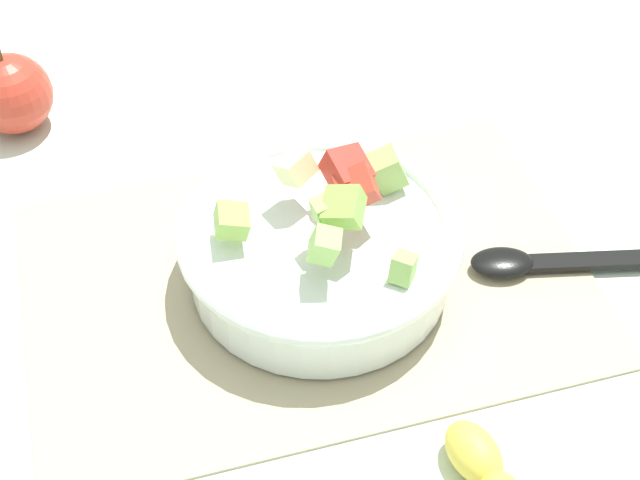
# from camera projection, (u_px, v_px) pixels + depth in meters

# --- Properties ---
(ground_plane) EXTENTS (2.40, 2.40, 0.00)m
(ground_plane) POSITION_uv_depth(u_px,v_px,m) (308.00, 282.00, 0.83)
(ground_plane) COLOR silver
(placemat) EXTENTS (0.49, 0.33, 0.01)m
(placemat) POSITION_uv_depth(u_px,v_px,m) (308.00, 280.00, 0.83)
(placemat) COLOR tan
(placemat) RESTS_ON ground_plane
(salad_bowl) EXTENTS (0.24, 0.24, 0.12)m
(salad_bowl) POSITION_uv_depth(u_px,v_px,m) (321.00, 246.00, 0.80)
(salad_bowl) COLOR white
(salad_bowl) RESTS_ON placemat
(serving_spoon) EXTENTS (0.22, 0.07, 0.01)m
(serving_spoon) POSITION_uv_depth(u_px,v_px,m) (554.00, 261.00, 0.83)
(serving_spoon) COLOR black
(serving_spoon) RESTS_ON placemat
(whole_apple) EXTENTS (0.08, 0.08, 0.10)m
(whole_apple) POSITION_uv_depth(u_px,v_px,m) (12.00, 94.00, 0.95)
(whole_apple) COLOR #BC3828
(whole_apple) RESTS_ON ground_plane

